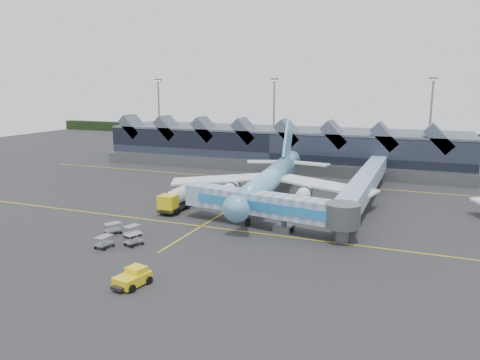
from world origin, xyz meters
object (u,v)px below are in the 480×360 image
at_px(main_airliner, 271,178).
at_px(jet_bridge, 276,206).
at_px(fuel_truck, 179,197).
at_px(pushback_tug, 133,278).

relative_size(main_airliner, jet_bridge, 1.61).
height_order(fuel_truck, pushback_tug, fuel_truck).
relative_size(jet_bridge, fuel_truck, 2.47).
distance_m(jet_bridge, fuel_truck, 19.32).
height_order(jet_bridge, pushback_tug, jet_bridge).
height_order(main_airliner, jet_bridge, main_airliner).
distance_m(main_airliner, fuel_truck, 16.77).
xyz_separation_m(jet_bridge, pushback_tug, (-7.94, -23.53, -2.66)).
bearing_deg(main_airliner, pushback_tug, -98.48).
xyz_separation_m(main_airliner, fuel_truck, (-12.35, -11.17, -2.04)).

